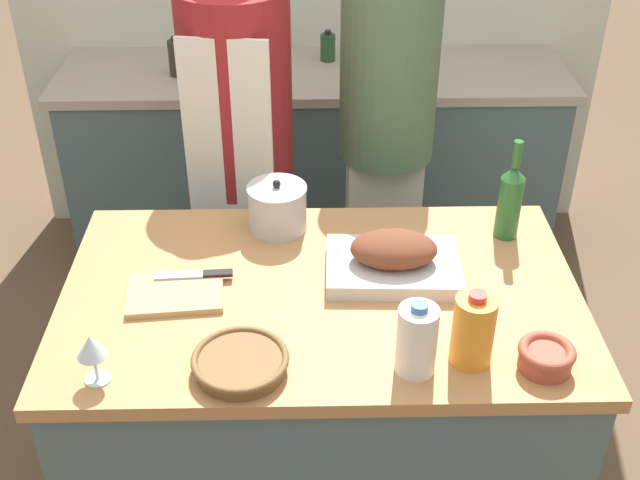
{
  "coord_description": "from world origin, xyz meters",
  "views": [
    {
      "loc": [
        -0.04,
        -1.72,
        2.24
      ],
      "look_at": [
        0.0,
        0.13,
        0.99
      ],
      "focal_mm": 45.0,
      "sensor_mm": 36.0,
      "label": 1
    }
  ],
  "objects": [
    {
      "name": "milk_jug",
      "position": [
        0.22,
        -0.31,
        1.0
      ],
      "size": [
        0.1,
        0.1,
        0.2
      ],
      "color": "white",
      "rests_on": "kitchen_island"
    },
    {
      "name": "stand_mixer",
      "position": [
        -0.33,
        1.56,
        1.07
      ],
      "size": [
        0.18,
        0.14,
        0.35
      ],
      "color": "silver",
      "rests_on": "back_counter"
    },
    {
      "name": "wine_bottle_green",
      "position": [
        0.56,
        0.26,
        1.04
      ],
      "size": [
        0.07,
        0.07,
        0.31
      ],
      "color": "#28662D",
      "rests_on": "kitchen_island"
    },
    {
      "name": "stock_pot",
      "position": [
        -0.12,
        0.32,
        0.99
      ],
      "size": [
        0.18,
        0.18,
        0.17
      ],
      "color": "#B7B7BC",
      "rests_on": "kitchen_island"
    },
    {
      "name": "kitchen_island",
      "position": [
        0.0,
        0.0,
        0.46
      ],
      "size": [
        1.41,
        0.86,
        0.91
      ],
      "color": "#4C666B",
      "rests_on": "ground_plane"
    },
    {
      "name": "wicker_basket",
      "position": [
        -0.2,
        -0.31,
        0.94
      ],
      "size": [
        0.23,
        0.23,
        0.04
      ],
      "color": "brown",
      "rests_on": "kitchen_island"
    },
    {
      "name": "roasting_pan",
      "position": [
        0.2,
        0.08,
        0.96
      ],
      "size": [
        0.38,
        0.27,
        0.13
      ],
      "color": "#BCBCC1",
      "rests_on": "kitchen_island"
    },
    {
      "name": "person_cook_aproned",
      "position": [
        -0.27,
        0.79,
        0.94
      ],
      "size": [
        0.37,
        0.39,
        1.7
      ],
      "rotation": [
        0.0,
        0.0,
        -0.12
      ],
      "color": "beige",
      "rests_on": "ground_plane"
    },
    {
      "name": "condiment_bottle_short",
      "position": [
        0.07,
        1.66,
        0.99
      ],
      "size": [
        0.07,
        0.07,
        0.13
      ],
      "color": "#234C28",
      "rests_on": "back_counter"
    },
    {
      "name": "person_cook_guest",
      "position": [
        0.25,
        0.87,
        1.01
      ],
      "size": [
        0.34,
        0.34,
        1.81
      ],
      "rotation": [
        0.0,
        0.0,
        -0.0
      ],
      "color": "beige",
      "rests_on": "ground_plane"
    },
    {
      "name": "condiment_bottle_tall",
      "position": [
        -0.57,
        1.5,
        1.0
      ],
      "size": [
        0.07,
        0.07,
        0.17
      ],
      "color": "#332D28",
      "rests_on": "back_counter"
    },
    {
      "name": "wine_glass_left",
      "position": [
        -0.53,
        -0.33,
        1.01
      ],
      "size": [
        0.07,
        0.07,
        0.13
      ],
      "color": "silver",
      "rests_on": "kitchen_island"
    },
    {
      "name": "mixing_bowl",
      "position": [
        0.53,
        -0.31,
        0.95
      ],
      "size": [
        0.14,
        0.14,
        0.06
      ],
      "color": "#A84C38",
      "rests_on": "kitchen_island"
    },
    {
      "name": "cutting_board",
      "position": [
        -0.39,
        -0.01,
        0.92
      ],
      "size": [
        0.27,
        0.2,
        0.02
      ],
      "color": "tan",
      "rests_on": "kitchen_island"
    },
    {
      "name": "juice_jug",
      "position": [
        0.35,
        -0.28,
        1.01
      ],
      "size": [
        0.1,
        0.1,
        0.2
      ],
      "color": "orange",
      "rests_on": "kitchen_island"
    },
    {
      "name": "back_counter",
      "position": [
        0.0,
        1.54,
        0.46
      ],
      "size": [
        2.2,
        0.6,
        0.93
      ],
      "color": "#4C666B",
      "rests_on": "ground_plane"
    },
    {
      "name": "knife_chef",
      "position": [
        -0.34,
        0.05,
        0.93
      ],
      "size": [
        0.21,
        0.04,
        0.01
      ],
      "color": "#B7B7BC",
      "rests_on": "cutting_board"
    }
  ]
}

